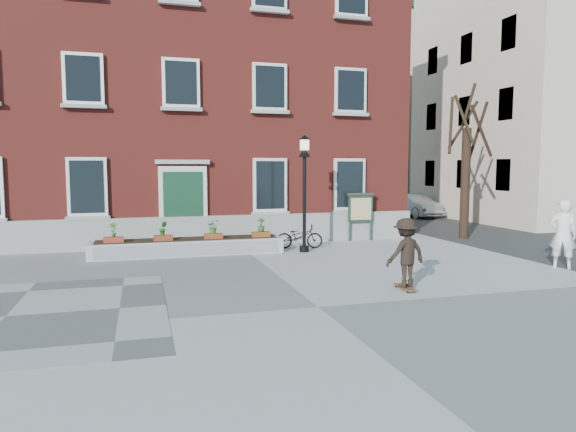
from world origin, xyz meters
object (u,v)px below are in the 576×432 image
object	(u,v)px
parked_car	(415,205)
notice_board	(361,208)
bicycle	(299,236)
skateboarder	(406,253)
lamp_post	(304,177)
bystander	(563,234)

from	to	relation	value
parked_car	notice_board	distance (m)	10.67
bicycle	skateboarder	distance (m)	6.61
parked_car	notice_board	world-z (taller)	notice_board
parked_car	skateboarder	xyz separation A→B (m)	(-9.29, -15.79, 0.22)
notice_board	lamp_post	bearing A→B (deg)	-146.41
skateboarder	notice_board	bearing A→B (deg)	73.47
notice_board	skateboarder	size ratio (longest dim) A/B	1.11
lamp_post	skateboarder	xyz separation A→B (m)	(0.62, -5.82, -1.66)
lamp_post	parked_car	bearing A→B (deg)	45.18
bicycle	notice_board	xyz separation A→B (m)	(2.85, 1.18, 0.83)
skateboarder	lamp_post	bearing A→B (deg)	96.06
notice_board	parked_car	bearing A→B (deg)	48.97
parked_car	lamp_post	distance (m)	14.18
lamp_post	bystander	bearing A→B (deg)	-37.81
parked_car	skateboarder	size ratio (longest dim) A/B	2.37
bystander	parked_car	bearing A→B (deg)	-59.26
lamp_post	notice_board	xyz separation A→B (m)	(2.92, 1.94, -1.28)
bicycle	lamp_post	bearing A→B (deg)	-171.84
lamp_post	bicycle	bearing A→B (deg)	85.01
lamp_post	notice_board	distance (m)	3.73
bicycle	bystander	distance (m)	8.21
bicycle	skateboarder	xyz separation A→B (m)	(0.55, -6.57, 0.45)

